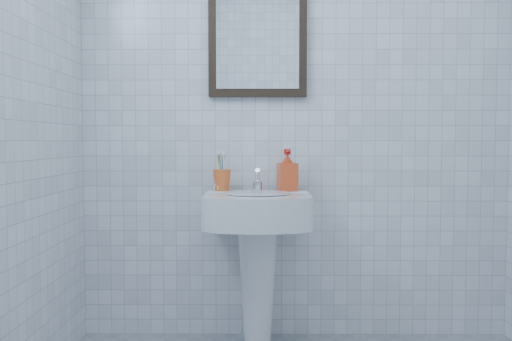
{
  "coord_description": "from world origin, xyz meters",
  "views": [
    {
      "loc": [
        -0.18,
        -1.75,
        1.02
      ],
      "look_at": [
        -0.2,
        0.86,
        0.88
      ],
      "focal_mm": 40.0,
      "sensor_mm": 36.0,
      "label": 1
    }
  ],
  "objects": [
    {
      "name": "wall_mirror",
      "position": [
        -0.19,
        1.18,
        1.55
      ],
      "size": [
        0.5,
        0.04,
        0.62
      ],
      "color": "black",
      "rests_on": "wall_back"
    },
    {
      "name": "toothbrush_cup",
      "position": [
        -0.37,
        1.1,
        0.82
      ],
      "size": [
        0.11,
        0.11,
        0.11
      ],
      "primitive_type": null,
      "rotation": [
        0.0,
        0.0,
        0.33
      ],
      "color": "orange",
      "rests_on": "washbasin"
    },
    {
      "name": "faucet",
      "position": [
        -0.19,
        1.07,
        0.81
      ],
      "size": [
        0.05,
        0.1,
        0.12
      ],
      "color": "silver",
      "rests_on": "washbasin"
    },
    {
      "name": "washbasin",
      "position": [
        -0.19,
        0.98,
        0.52
      ],
      "size": [
        0.5,
        0.37,
        0.77
      ],
      "color": "white",
      "rests_on": "ground"
    },
    {
      "name": "wall_back",
      "position": [
        0.0,
        1.2,
        1.25
      ],
      "size": [
        2.2,
        0.02,
        2.5
      ],
      "primitive_type": "cube",
      "color": "silver",
      "rests_on": "ground"
    },
    {
      "name": "soap_dispenser",
      "position": [
        -0.05,
        1.1,
        0.87
      ],
      "size": [
        0.11,
        0.11,
        0.21
      ],
      "primitive_type": "imported",
      "rotation": [
        0.0,
        0.0,
        0.19
      ],
      "color": "red",
      "rests_on": "washbasin"
    }
  ]
}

